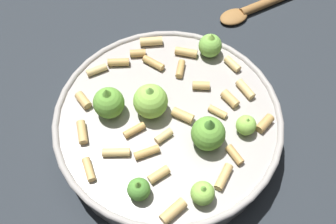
{
  "coord_description": "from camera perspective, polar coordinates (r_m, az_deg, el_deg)",
  "views": [
    {
      "loc": [
        -0.23,
        0.13,
        0.48
      ],
      "look_at": [
        0.0,
        0.0,
        0.06
      ],
      "focal_mm": 40.29,
      "sensor_mm": 36.0,
      "label": 1
    }
  ],
  "objects": [
    {
      "name": "cooking_pan",
      "position": [
        0.51,
        0.02,
        -1.71
      ],
      "size": [
        0.31,
        0.31,
        0.11
      ],
      "color": "#9E9993",
      "rests_on": "ground"
    },
    {
      "name": "wooden_spoon",
      "position": [
        0.73,
        15.47,
        15.91
      ],
      "size": [
        0.04,
        0.25,
        0.02
      ],
      "color": "olive",
      "rests_on": "ground"
    },
    {
      "name": "ground_plane",
      "position": [
        0.54,
        0.0,
        -3.44
      ],
      "size": [
        2.4,
        2.4,
        0.0
      ],
      "primitive_type": "plane",
      "color": "#23282D"
    }
  ]
}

